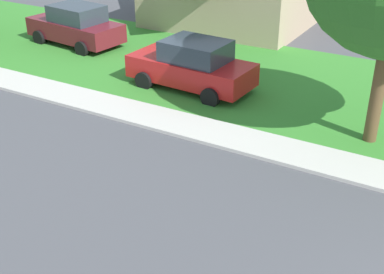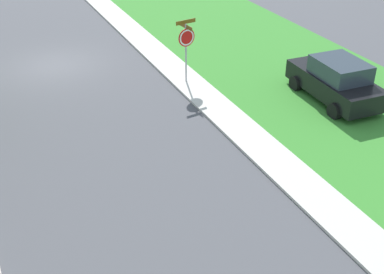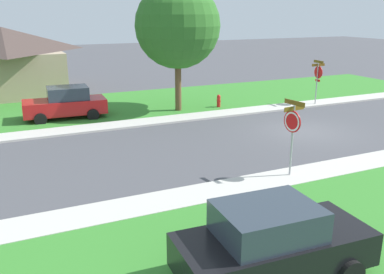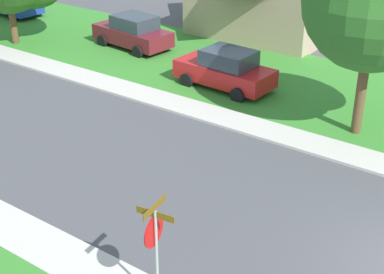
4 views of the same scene
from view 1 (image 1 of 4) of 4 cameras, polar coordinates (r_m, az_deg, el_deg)
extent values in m
cube|color=beige|center=(16.84, -9.94, 3.62)|extent=(1.40, 56.00, 0.10)
cube|color=#38842D|center=(20.39, -1.57, 8.27)|extent=(8.00, 56.00, 0.08)
cube|color=maroon|center=(22.98, -12.81, 11.56)|extent=(2.28, 4.48, 0.76)
cube|color=#2D3842|center=(22.66, -12.66, 13.24)|extent=(1.83, 2.27, 0.68)
cylinder|color=black|center=(23.55, -16.56, 10.52)|extent=(0.31, 0.66, 0.64)
cylinder|color=black|center=(24.63, -13.25, 11.64)|extent=(0.31, 0.66, 0.64)
cylinder|color=black|center=(21.56, -12.11, 9.53)|extent=(0.31, 0.66, 0.64)
cylinder|color=black|center=(22.73, -8.73, 10.74)|extent=(0.31, 0.66, 0.64)
cube|color=red|center=(17.64, -0.12, 7.44)|extent=(2.04, 4.39, 0.76)
cube|color=#2D3842|center=(17.31, 0.43, 9.55)|extent=(1.72, 2.19, 0.68)
cylinder|color=black|center=(17.83, -5.33, 6.23)|extent=(0.28, 0.65, 0.64)
cylinder|color=black|center=(19.18, -1.99, 7.89)|extent=(0.28, 0.65, 0.64)
cylinder|color=black|center=(16.41, 2.05, 4.41)|extent=(0.28, 0.65, 0.64)
cylinder|color=black|center=(17.87, 5.07, 6.29)|extent=(0.28, 0.65, 0.64)
cylinder|color=brown|center=(14.52, 19.97, 5.05)|extent=(0.36, 0.36, 3.21)
camera|label=2|loc=(23.23, -37.71, 28.30)|focal=47.53mm
camera|label=3|loc=(14.43, -94.89, -7.35)|focal=39.47mm
camera|label=4|loc=(7.12, 173.29, -5.30)|focal=53.69mm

